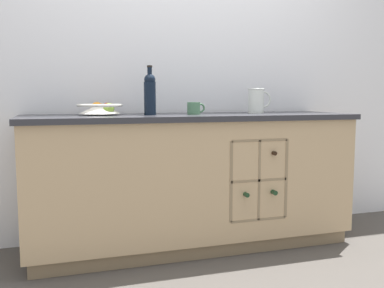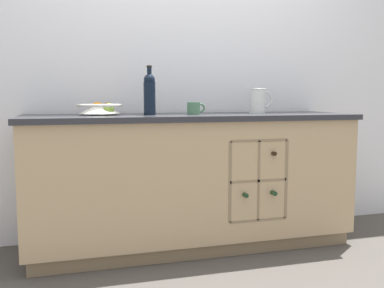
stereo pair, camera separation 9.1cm
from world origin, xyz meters
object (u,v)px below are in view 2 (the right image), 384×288
at_px(ceramic_mug, 194,108).
at_px(standing_wine_bottle, 150,93).
at_px(white_pitcher, 258,100).
at_px(fruit_bowl, 101,108).

xyz_separation_m(ceramic_mug, standing_wine_bottle, (-0.30, -0.01, 0.10)).
distance_m(white_pitcher, standing_wine_bottle, 0.79).
xyz_separation_m(fruit_bowl, ceramic_mug, (0.60, -0.08, -0.00)).
bearing_deg(standing_wine_bottle, fruit_bowl, 162.98).
relative_size(fruit_bowl, white_pitcher, 1.64).
relative_size(white_pitcher, standing_wine_bottle, 0.56).
bearing_deg(white_pitcher, fruit_bowl, 179.29).
relative_size(white_pitcher, ceramic_mug, 1.44).
distance_m(fruit_bowl, standing_wine_bottle, 0.33).
xyz_separation_m(fruit_bowl, white_pitcher, (1.09, -0.01, 0.05)).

